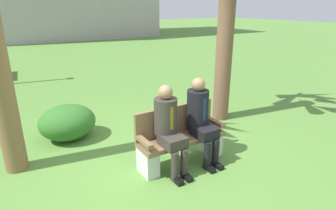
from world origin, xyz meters
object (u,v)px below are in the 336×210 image
at_px(park_bench, 180,138).
at_px(seated_man_right, 201,116).
at_px(shrub_near_bench, 67,122).
at_px(seated_man_left, 169,125).

bearing_deg(park_bench, seated_man_right, -20.58).
bearing_deg(seated_man_right, shrub_near_bench, 130.07).
height_order(park_bench, seated_man_right, seated_man_right).
height_order(seated_man_left, shrub_near_bench, seated_man_left).
bearing_deg(park_bench, seated_man_left, -157.10).
relative_size(park_bench, seated_man_left, 1.06).
distance_m(seated_man_left, shrub_near_bench, 2.21).
bearing_deg(seated_man_left, park_bench, 22.90).
relative_size(seated_man_left, seated_man_right, 0.98).
height_order(seated_man_right, shrub_near_bench, seated_man_right).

